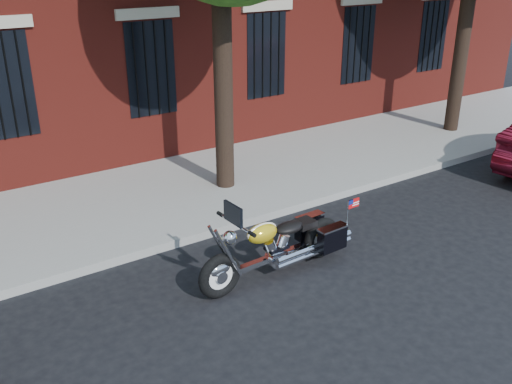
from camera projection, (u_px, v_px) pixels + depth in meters
ground at (292, 257)px, 9.16m from camera, size 120.00×120.00×0.00m
curb at (246, 221)px, 10.19m from camera, size 40.00×0.16×0.15m
sidewalk at (195, 188)px, 11.62m from camera, size 40.00×3.60×0.15m
motorcycle at (281, 246)px, 8.51m from camera, size 2.74×0.82×1.37m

